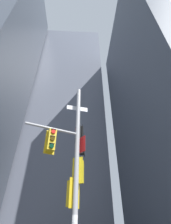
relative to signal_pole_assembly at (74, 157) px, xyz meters
The scene contains 2 objects.
building_mid_block 28.66m from the signal_pole_assembly, 97.15° to the left, with size 14.93×14.93×44.56m, color slate.
signal_pole_assembly is the anchor object (origin of this frame).
Camera 1 is at (0.03, -7.32, 1.98)m, focal length 26.67 mm.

